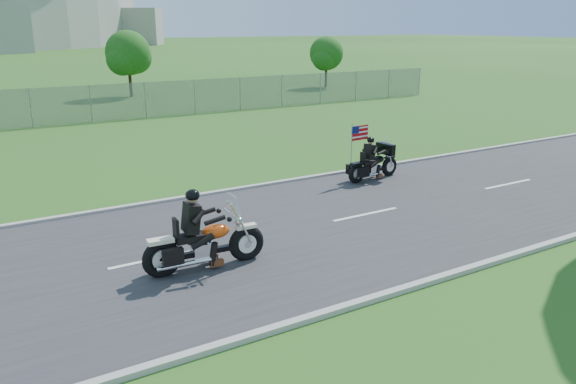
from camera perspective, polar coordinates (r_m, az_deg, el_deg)
ground at (r=13.81m, az=-5.23°, el=-5.21°), size 420.00×420.00×0.00m
road at (r=13.81m, az=-5.24°, el=-5.14°), size 120.00×8.00×0.04m
curb_north at (r=17.34m, az=-11.10°, el=-0.69°), size 120.00×0.18×0.12m
curb_south at (r=10.62m, az=4.57°, el=-11.98°), size 120.00×0.18×0.12m
tree_fence_near at (r=43.25m, az=-15.89°, el=13.21°), size 3.52×3.28×4.75m
tree_fence_far at (r=48.31m, az=3.93°, el=13.70°), size 3.08×2.87×4.20m
motorcycle_lead at (r=12.28m, az=-8.61°, el=-5.27°), size 2.77×0.75×1.86m
motorcycle_follow at (r=19.37m, az=8.66°, el=2.73°), size 2.28×0.80×1.90m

